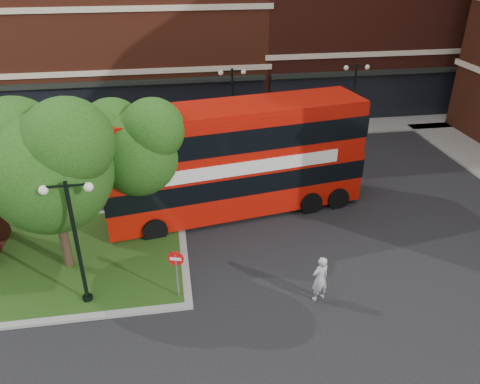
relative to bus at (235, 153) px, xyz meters
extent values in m
plane|color=black|center=(-0.87, -6.06, -3.08)|extent=(120.00, 120.00, 0.00)
cube|color=slate|center=(-0.87, 10.44, -3.02)|extent=(44.00, 3.00, 0.12)
cube|color=maroon|center=(-8.87, 17.94, 3.92)|extent=(26.00, 12.00, 14.00)
cube|color=gray|center=(-8.87, -3.06, -3.02)|extent=(12.60, 7.60, 0.12)
cube|color=#19380F|center=(-8.87, -3.06, -3.01)|extent=(12.00, 7.00, 0.15)
cylinder|color=#2D2116|center=(-7.37, -3.56, -1.12)|extent=(0.36, 0.36, 3.92)
sphere|color=#134210|center=(-7.37, -3.56, 1.26)|extent=(4.60, 4.60, 4.60)
sphere|color=#134210|center=(-8.52, -2.87, 2.17)|extent=(3.45, 3.45, 3.45)
sphere|color=#134210|center=(-6.45, -4.02, 2.52)|extent=(3.22, 3.22, 3.22)
cylinder|color=#2D2116|center=(-4.37, -1.06, -1.35)|extent=(0.36, 0.36, 3.47)
sphere|color=#134210|center=(-4.37, -1.06, 0.76)|extent=(3.80, 3.80, 3.80)
sphere|color=#134210|center=(-5.32, -0.49, 1.57)|extent=(2.85, 2.85, 2.85)
sphere|color=#134210|center=(-3.61, -1.44, 1.88)|extent=(2.66, 2.66, 2.66)
cylinder|color=black|center=(-6.37, -5.86, -0.58)|extent=(0.14, 0.14, 5.00)
cylinder|color=black|center=(-6.37, -5.86, -2.93)|extent=(0.36, 0.36, 0.30)
cube|color=black|center=(-6.37, -5.86, 1.77)|extent=(1.40, 0.06, 0.06)
sphere|color=#F2EACC|center=(-7.07, -5.86, 1.67)|extent=(0.32, 0.32, 0.32)
sphere|color=#F2EACC|center=(-5.67, -5.86, 1.67)|extent=(0.32, 0.32, 0.32)
cylinder|color=black|center=(1.13, 8.44, -0.58)|extent=(0.14, 0.14, 5.00)
cylinder|color=black|center=(1.13, 8.44, -2.93)|extent=(0.36, 0.36, 0.30)
cube|color=black|center=(1.13, 8.44, 1.77)|extent=(1.40, 0.06, 0.06)
sphere|color=#F2EACC|center=(0.43, 8.44, 1.67)|extent=(0.32, 0.32, 0.32)
sphere|color=#F2EACC|center=(1.83, 8.44, 1.67)|extent=(0.32, 0.32, 0.32)
cylinder|color=black|center=(9.13, 8.44, -0.58)|extent=(0.14, 0.14, 5.00)
cylinder|color=black|center=(9.13, 8.44, -2.93)|extent=(0.36, 0.36, 0.30)
cube|color=black|center=(9.13, 8.44, 1.77)|extent=(1.40, 0.06, 0.06)
sphere|color=#F2EACC|center=(8.43, 8.44, 1.67)|extent=(0.32, 0.32, 0.32)
sphere|color=#F2EACC|center=(9.83, 8.44, 1.67)|extent=(0.32, 0.32, 0.32)
cube|color=#AA1006|center=(0.00, 0.00, -1.41)|extent=(12.60, 4.78, 2.35)
cube|color=#AA1006|center=(0.00, 0.00, 0.94)|extent=(12.48, 4.73, 2.35)
cube|color=black|center=(0.00, 0.00, 1.06)|extent=(12.60, 4.78, 1.06)
cube|color=silver|center=(0.23, -1.41, -0.17)|extent=(9.12, 1.56, 0.62)
imported|color=#9D9C9F|center=(2.07, -7.02, -2.15)|extent=(0.79, 0.63, 1.87)
imported|color=#9FA2A5|center=(-6.82, 9.94, -2.42)|extent=(3.90, 1.60, 1.33)
imported|color=silver|center=(6.46, 8.44, -2.43)|extent=(4.13, 1.84, 1.32)
cylinder|color=slate|center=(-3.06, -6.17, -2.08)|extent=(0.07, 0.07, 2.00)
cylinder|color=red|center=(-3.06, -6.17, -1.26)|extent=(0.57, 0.21, 0.58)
cube|color=white|center=(-3.06, -6.17, -1.26)|extent=(0.40, 0.15, 0.11)
camera|label=1|loc=(-2.97, -19.90, 8.63)|focal=35.00mm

